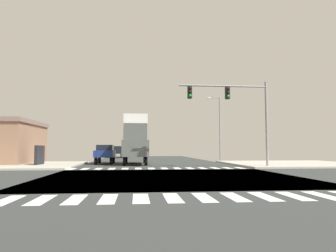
{
  "coord_description": "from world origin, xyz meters",
  "views": [
    {
      "loc": [
        -1.89,
        -17.4,
        1.57
      ],
      "look_at": [
        0.04,
        2.17,
        2.93
      ],
      "focal_mm": 34.08,
      "sensor_mm": 36.0,
      "label": 1
    }
  ],
  "objects_px": {
    "sedan_leading_3": "(117,151)",
    "sedan_nearside_1": "(105,153)",
    "street_lamp": "(218,122)",
    "box_truck_farside_1": "(136,138)",
    "traffic_signal_mast": "(233,103)"
  },
  "relations": [
    {
      "from": "street_lamp",
      "to": "sedan_leading_3",
      "type": "distance_m",
      "value": 19.57
    },
    {
      "from": "traffic_signal_mast",
      "to": "sedan_nearside_1",
      "type": "height_order",
      "value": "traffic_signal_mast"
    },
    {
      "from": "sedan_nearside_1",
      "to": "box_truck_farside_1",
      "type": "xyz_separation_m",
      "value": [
        3.0,
        -0.72,
        1.45
      ]
    },
    {
      "from": "sedan_nearside_1",
      "to": "sedan_leading_3",
      "type": "height_order",
      "value": "same"
    },
    {
      "from": "street_lamp",
      "to": "sedan_leading_3",
      "type": "height_order",
      "value": "street_lamp"
    },
    {
      "from": "traffic_signal_mast",
      "to": "box_truck_farside_1",
      "type": "distance_m",
      "value": 10.65
    },
    {
      "from": "street_lamp",
      "to": "box_truck_farside_1",
      "type": "xyz_separation_m",
      "value": [
        -10.09,
        -6.84,
        -2.16
      ]
    },
    {
      "from": "sedan_leading_3",
      "to": "sedan_nearside_1",
      "type": "bearing_deg",
      "value": 90.0
    },
    {
      "from": "street_lamp",
      "to": "sedan_leading_3",
      "type": "xyz_separation_m",
      "value": [
        -13.09,
        14.09,
        -3.61
      ]
    },
    {
      "from": "traffic_signal_mast",
      "to": "sedan_leading_3",
      "type": "relative_size",
      "value": 1.69
    },
    {
      "from": "sedan_nearside_1",
      "to": "box_truck_farside_1",
      "type": "bearing_deg",
      "value": 166.51
    },
    {
      "from": "box_truck_farside_1",
      "to": "sedan_leading_3",
      "type": "height_order",
      "value": "box_truck_farside_1"
    },
    {
      "from": "street_lamp",
      "to": "sedan_leading_3",
      "type": "bearing_deg",
      "value": 132.9
    },
    {
      "from": "traffic_signal_mast",
      "to": "sedan_leading_3",
      "type": "height_order",
      "value": "traffic_signal_mast"
    },
    {
      "from": "box_truck_farside_1",
      "to": "sedan_leading_3",
      "type": "relative_size",
      "value": 1.67
    }
  ]
}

